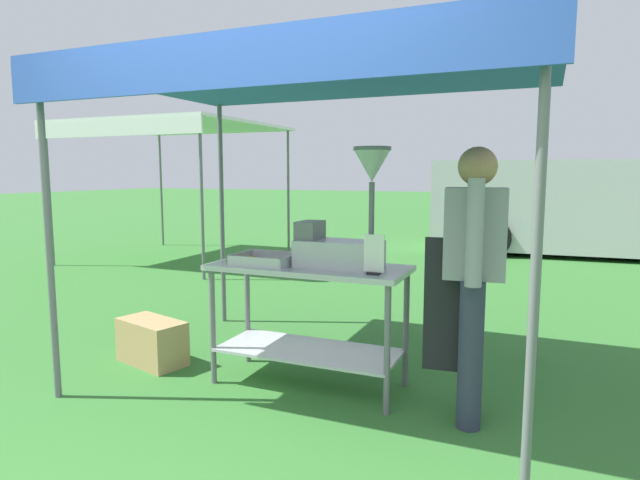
# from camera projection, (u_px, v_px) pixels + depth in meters

# --- Properties ---
(ground_plane) EXTENTS (70.00, 70.00, 0.00)m
(ground_plane) POSITION_uv_depth(u_px,v_px,m) (435.00, 272.00, 7.94)
(ground_plane) COLOR #33702D
(stall_canopy) EXTENTS (3.07, 2.17, 2.16)m
(stall_canopy) POSITION_uv_depth(u_px,v_px,m) (314.00, 80.00, 3.54)
(stall_canopy) COLOR slate
(stall_canopy) RESTS_ON ground
(donut_cart) EXTENTS (1.35, 0.57, 0.84)m
(donut_cart) POSITION_uv_depth(u_px,v_px,m) (309.00, 298.00, 3.63)
(donut_cart) COLOR #B7B7BC
(donut_cart) RESTS_ON ground
(donut_tray) EXTENTS (0.41, 0.34, 0.07)m
(donut_tray) POSITION_uv_depth(u_px,v_px,m) (264.00, 261.00, 3.64)
(donut_tray) COLOR #B7B7BC
(donut_tray) RESTS_ON donut_cart
(donut_fryer) EXTENTS (0.62, 0.28, 0.78)m
(donut_fryer) POSITION_uv_depth(u_px,v_px,m) (345.00, 229.00, 3.47)
(donut_fryer) COLOR #B7B7BC
(donut_fryer) RESTS_ON donut_cart
(menu_sign) EXTENTS (0.13, 0.05, 0.25)m
(menu_sign) POSITION_uv_depth(u_px,v_px,m) (374.00, 258.00, 3.25)
(menu_sign) COLOR black
(menu_sign) RESTS_ON donut_cart
(vendor) EXTENTS (0.46, 0.54, 1.61)m
(vendor) POSITION_uv_depth(u_px,v_px,m) (473.00, 271.00, 3.06)
(vendor) COLOR #2D3347
(vendor) RESTS_ON ground
(supply_crate) EXTENTS (0.61, 0.42, 0.34)m
(supply_crate) POSITION_uv_depth(u_px,v_px,m) (152.00, 342.00, 4.10)
(supply_crate) COLOR tan
(supply_crate) RESTS_ON ground
(van_silver) EXTENTS (5.71, 2.33, 1.69)m
(van_silver) POSITION_uv_depth(u_px,v_px,m) (595.00, 206.00, 9.53)
(van_silver) COLOR #BCBCC1
(van_silver) RESTS_ON ground
(neighbour_tent) EXTENTS (3.08, 2.85, 2.27)m
(neighbour_tent) POSITION_uv_depth(u_px,v_px,m) (173.00, 129.00, 8.83)
(neighbour_tent) COLOR slate
(neighbour_tent) RESTS_ON ground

